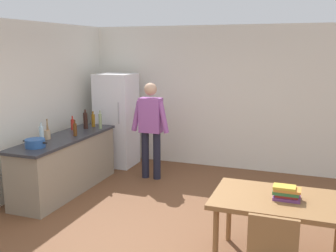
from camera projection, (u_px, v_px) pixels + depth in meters
name	position (u px, v px, depth m)	size (l,w,h in m)	color
ground_plane	(165.00, 231.00, 4.95)	(14.00, 14.00, 0.00)	brown
wall_back	(220.00, 98.00, 7.44)	(6.40, 0.12, 2.70)	silver
wall_left	(4.00, 113.00, 5.74)	(0.12, 5.60, 2.70)	silver
kitchen_counter	(66.00, 164.00, 6.26)	(0.64, 2.20, 0.90)	gray
refrigerator	(117.00, 120.00, 7.62)	(0.70, 0.67, 1.80)	white
person	(151.00, 124.00, 6.77)	(0.70, 0.22, 1.70)	#1E1E2D
dining_table	(280.00, 205.00, 4.07)	(1.40, 0.90, 0.75)	olive
cooking_pot	(35.00, 143.00, 5.51)	(0.40, 0.28, 0.12)	#285193
utensil_jar	(47.00, 134.00, 6.01)	(0.11, 0.11, 0.32)	tan
bottle_vinegar_tall	(100.00, 121.00, 6.77)	(0.06, 0.06, 0.32)	gray
bottle_water_clear	(42.00, 134.00, 5.80)	(0.07, 0.07, 0.30)	silver
bottle_wine_dark	(85.00, 120.00, 6.77)	(0.08, 0.08, 0.34)	black
bottle_oil_amber	(93.00, 120.00, 6.94)	(0.06, 0.06, 0.28)	#996619
bottle_beer_brown	(75.00, 129.00, 6.22)	(0.06, 0.06, 0.26)	#5B3314
bottle_sauce_red	(73.00, 124.00, 6.69)	(0.06, 0.06, 0.24)	#B22319
book_stack	(286.00, 193.00, 4.01)	(0.28, 0.21, 0.15)	#753D7F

